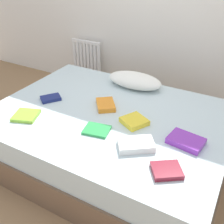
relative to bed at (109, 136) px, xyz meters
The scene contains 12 objects.
ground_plane 0.25m from the bed, ahead, with size 8.00×8.00×0.00m, color #93704C.
bed is the anchor object (origin of this frame).
radiator 1.60m from the bed, 130.91° to the left, with size 0.44×0.04×0.52m.
pillow 0.65m from the bed, 92.38° to the left, with size 0.55×0.29×0.14m, color white.
textbook_yellow 0.38m from the bed, ahead, with size 0.18×0.18×0.04m, color yellow.
textbook_white 0.57m from the bed, 38.34° to the right, with size 0.25×0.16×0.05m, color white.
textbook_green 0.39m from the bed, 79.94° to the right, with size 0.19×0.16×0.02m, color green.
textbook_lime 0.74m from the bed, 145.34° to the right, with size 0.19×0.19×0.03m, color #8CC638.
textbook_orange 0.29m from the bed, 137.17° to the left, with size 0.21×0.15×0.04m, color orange.
textbook_maroon 0.84m from the bed, 33.73° to the right, with size 0.18×0.15×0.03m, color maroon.
textbook_purple 0.74m from the bed, ahead, with size 0.24×0.17×0.04m, color purple.
textbook_navy 0.65m from the bed, behind, with size 0.18×0.12×0.03m, color navy.
Camera 1 is at (0.95, -1.66, 1.69)m, focal length 42.43 mm.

